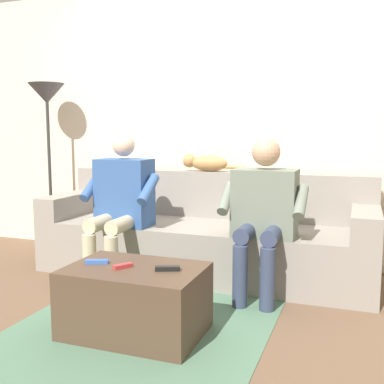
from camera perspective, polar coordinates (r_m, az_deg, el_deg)
name	(u,v)px	position (r m, az deg, el deg)	size (l,w,h in m)	color
ground_plane	(170,302)	(3.22, -2.70, -13.42)	(8.00, 8.00, 0.00)	brown
back_wall	(222,123)	(4.16, 3.77, 8.51)	(5.14, 0.06, 2.45)	beige
couch	(204,239)	(3.78, 1.50, -5.84)	(2.64, 0.79, 0.81)	gray
coffee_table	(135,300)	(2.72, -6.98, -13.10)	(0.76, 0.52, 0.39)	#4C3828
person_left_seated	(264,208)	(3.24, 8.79, -1.92)	(0.59, 0.52, 1.10)	slate
person_right_seated	(121,199)	(3.59, -8.76, -0.90)	(0.56, 0.56, 1.13)	#335693
cat_on_backrest	(206,163)	(3.98, 1.69, 3.62)	(0.55, 0.15, 0.15)	#B7844C
remote_black	(168,268)	(2.58, -3.03, -9.37)	(0.14, 0.04, 0.03)	black
remote_red	(123,266)	(2.65, -8.49, -9.00)	(0.11, 0.04, 0.02)	#B73333
remote_blue	(97,262)	(2.76, -11.63, -8.40)	(0.13, 0.04, 0.02)	#3860B7
floor_rug	(148,322)	(2.92, -5.47, -15.61)	(1.46, 1.90, 0.01)	#4C7056
floor_lamp	(47,106)	(4.60, -17.39, 10.04)	(0.33, 0.33, 1.59)	#2D2D2D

